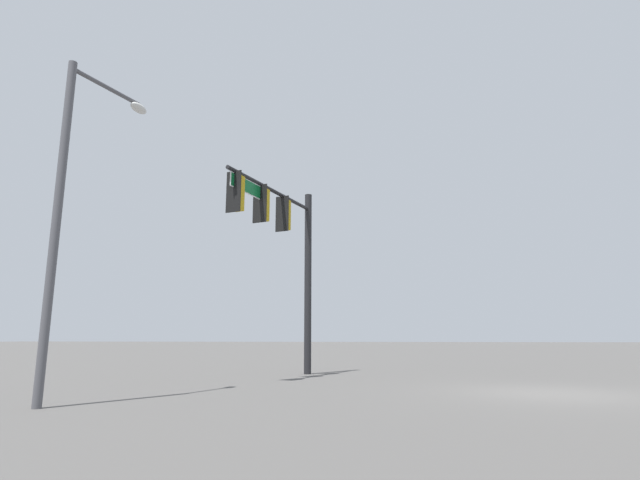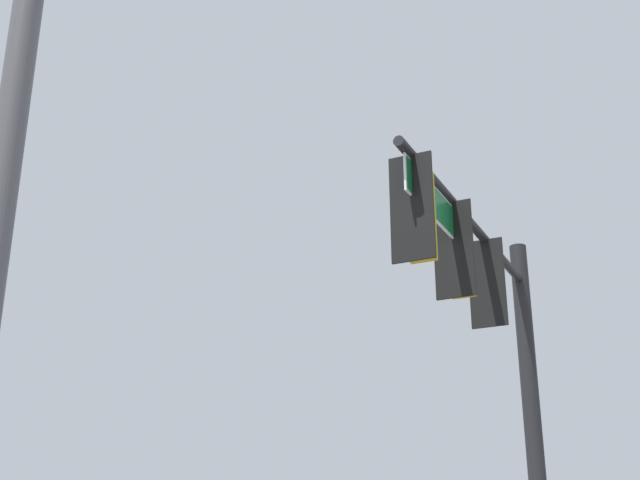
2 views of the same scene
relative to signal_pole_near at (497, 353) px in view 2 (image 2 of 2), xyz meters
The scene contains 2 objects.
signal_pole_near is the anchor object (origin of this frame).
street_lamp 8.52m from the signal_pole_near, 15.39° to the right, with size 2.21×0.67×7.22m.
Camera 2 is at (9.02, -7.32, 1.75)m, focal length 50.00 mm.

